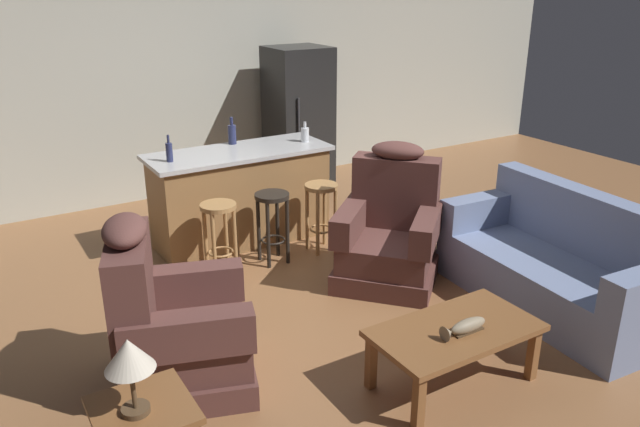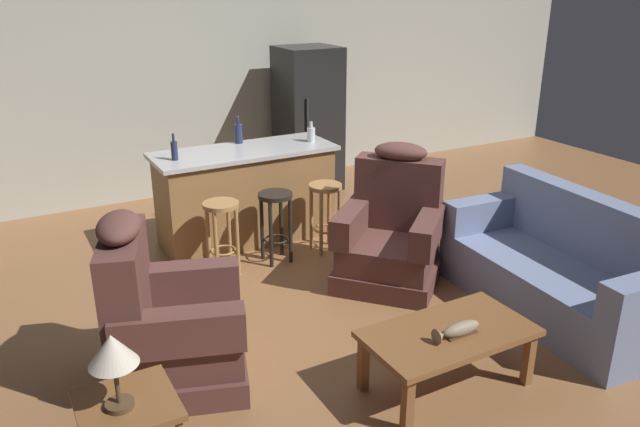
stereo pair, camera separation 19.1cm
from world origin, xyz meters
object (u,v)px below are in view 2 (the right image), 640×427
object	(u,v)px
coffee_table	(448,338)
recliner_near_island	(392,235)
end_table	(129,418)
bottle_tall_green	(174,150)
fish_figurine	(457,330)
bar_stool_middle	(276,214)
bar_stool_right	(325,205)
couch	(561,271)
bar_stool_left	(222,225)
recliner_near_lamp	(166,324)
kitchen_island	(246,195)
bottle_short_amber	(311,134)
refrigerator	(308,119)
bottle_wine_dark	(238,133)
table_lamp	(113,353)

from	to	relation	value
coffee_table	recliner_near_island	xyz separation A→B (m)	(0.59, 1.47, 0.06)
end_table	bottle_tall_green	xyz separation A→B (m)	(1.12, 2.82, 0.58)
fish_figurine	end_table	world-z (taller)	end_table
bar_stool_middle	bar_stool_right	world-z (taller)	same
couch	bar_stool_left	bearing A→B (deg)	-38.55
recliner_near_lamp	kitchen_island	bearing A→B (deg)	73.31
bottle_short_amber	fish_figurine	bearing A→B (deg)	-100.51
refrigerator	end_table	bearing A→B (deg)	-128.02
couch	bottle_short_amber	distance (m)	2.77
bar_stool_middle	bottle_wine_dark	bearing A→B (deg)	88.86
couch	bar_stool_left	distance (m)	2.88
table_lamp	kitchen_island	bearing A→B (deg)	57.13
bar_stool_right	end_table	bearing A→B (deg)	-137.00
coffee_table	bar_stool_middle	world-z (taller)	bar_stool_middle
fish_figurine	bar_stool_right	size ratio (longest dim) A/B	0.50
coffee_table	end_table	distance (m)	2.01
kitchen_island	bar_stool_left	bearing A→B (deg)	-128.06
fish_figurine	recliner_near_lamp	bearing A→B (deg)	146.70
bottle_wine_dark	refrigerator	bearing A→B (deg)	35.92
end_table	table_lamp	size ratio (longest dim) A/B	1.37
coffee_table	bottle_tall_green	bearing A→B (deg)	106.90
recliner_near_lamp	bar_stool_middle	xyz separation A→B (m)	(1.42, 1.35, 0.05)
kitchen_island	fish_figurine	bearing A→B (deg)	-86.65
bar_stool_left	coffee_table	bearing A→B (deg)	-73.76
refrigerator	recliner_near_lamp	bearing A→B (deg)	-130.71
bar_stool_middle	refrigerator	world-z (taller)	refrigerator
bar_stool_left	bottle_wine_dark	xyz separation A→B (m)	(0.55, 0.89, 0.58)
bottle_tall_green	bar_stool_left	bearing A→B (deg)	-70.57
refrigerator	bottle_tall_green	distance (m)	2.40
fish_figurine	couch	bearing A→B (deg)	16.79
bottle_tall_green	bar_stool_middle	bearing A→B (deg)	-38.70
recliner_near_island	refrigerator	distance (m)	2.76
fish_figurine	end_table	xyz separation A→B (m)	(-2.00, 0.15, -0.00)
coffee_table	bottle_short_amber	bearing A→B (deg)	79.25
couch	refrigerator	distance (m)	3.82
couch	bottle_tall_green	world-z (taller)	bottle_tall_green
recliner_near_lamp	bar_stool_left	bearing A→B (deg)	74.80
kitchen_island	bottle_tall_green	size ratio (longest dim) A/B	7.21
coffee_table	bar_stool_left	distance (m)	2.40
fish_figurine	table_lamp	distance (m)	2.08
end_table	kitchen_island	bearing A→B (deg)	57.44
coffee_table	bottle_tall_green	xyz separation A→B (m)	(-0.88, 2.89, 0.68)
coffee_table	fish_figurine	size ratio (longest dim) A/B	3.24
refrigerator	bar_stool_right	bearing A→B (deg)	-113.19
kitchen_island	recliner_near_lamp	bearing A→B (deg)	-125.04
bar_stool_middle	coffee_table	bearing A→B (deg)	-86.46
end_table	table_lamp	distance (m)	0.41
recliner_near_island	bar_stool_right	xyz separation A→B (m)	(-0.20, 0.83, 0.05)
end_table	bar_stool_left	xyz separation A→B (m)	(1.33, 2.23, 0.01)
fish_figurine	recliner_near_island	bearing A→B (deg)	69.21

